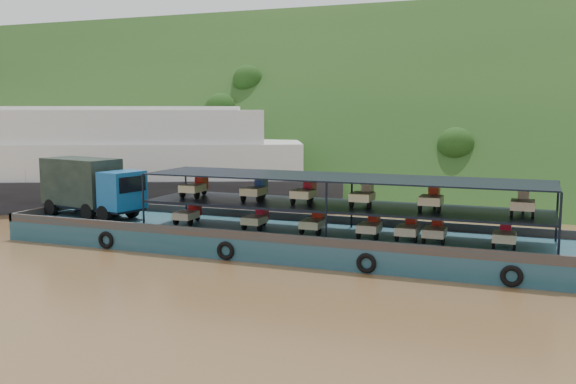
% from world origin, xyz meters
% --- Properties ---
extents(ground, '(160.00, 160.00, 0.00)m').
position_xyz_m(ground, '(0.00, 0.00, 0.00)').
color(ground, brown).
rests_on(ground, ground).
extents(hillside, '(140.00, 39.60, 39.60)m').
position_xyz_m(hillside, '(0.00, 36.00, 0.00)').
color(hillside, '#173413').
rests_on(hillside, ground).
extents(cargo_barge, '(35.08, 7.18, 5.06)m').
position_xyz_m(cargo_barge, '(-3.21, 0.72, 1.27)').
color(cargo_barge, '#15444C').
rests_on(cargo_barge, ground).
extents(passenger_ferry, '(42.95, 26.97, 8.57)m').
position_xyz_m(passenger_ferry, '(-23.61, 11.72, 3.71)').
color(passenger_ferry, black).
rests_on(passenger_ferry, ground).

